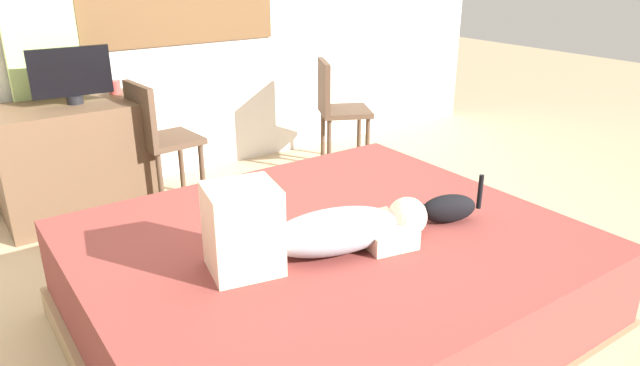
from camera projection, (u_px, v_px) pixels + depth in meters
name	position (u px, v px, depth m)	size (l,w,h in m)	color
ground_plane	(362.00, 329.00, 2.69)	(16.00, 16.00, 0.00)	tan
bed	(327.00, 284.00, 2.59)	(2.08, 1.80, 0.49)	#997A56
person_lying	(312.00, 229.00, 2.29)	(0.94, 0.42, 0.34)	#8C939E
cat	(445.00, 208.00, 2.59)	(0.34, 0.19, 0.21)	black
desk	(74.00, 161.00, 3.75)	(0.90, 0.56, 0.74)	brown
tv_monitor	(71.00, 75.00, 3.59)	(0.48, 0.10, 0.35)	black
cup	(115.00, 87.00, 3.89)	(0.08, 0.08, 0.09)	#B23D38
chair_by_desk	(158.00, 135.00, 3.81)	(0.41, 0.41, 0.86)	#4C3828
chair_spare	(336.00, 106.00, 4.55)	(0.51, 0.51, 0.86)	#4C3828
curtain_left	(34.00, 2.00, 3.60)	(0.44, 0.06, 2.68)	#ADCC75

